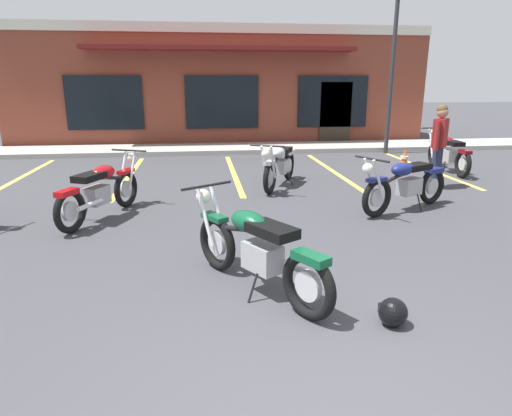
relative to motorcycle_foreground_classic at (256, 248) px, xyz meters
name	(u,v)px	position (x,y,z in m)	size (l,w,h in m)	color
ground_plane	(257,234)	(0.24, 1.74, -0.46)	(80.00, 80.00, 0.00)	#3D3D42
sidewalk_kerb	(225,149)	(0.24, 9.77, -0.39)	(22.00, 1.80, 0.14)	#A8A59E
brick_storefront_building	(218,86)	(0.24, 13.46, 1.49)	(14.12, 6.10, 3.90)	brown
painted_stall_lines	(234,173)	(0.24, 6.17, -0.46)	(9.81, 4.80, 0.01)	#DBCC4C
motorcycle_foreground_classic	(256,248)	(0.00, 0.00, 0.00)	(1.37, 1.86, 0.98)	black
motorcycle_red_sportbike	(280,164)	(1.08, 4.67, 0.00)	(1.20, 1.95, 0.98)	black
motorcycle_black_cruiser	(101,190)	(-2.10, 2.82, 0.00)	(1.13, 1.98, 0.98)	black
motorcycle_silver_naked	(406,184)	(2.85, 2.65, 0.00)	(1.93, 1.23, 0.98)	black
motorcycle_blue_standard	(448,153)	(5.38, 5.72, 0.00)	(0.66, 2.11, 0.98)	black
person_in_shorts_foreground	(439,141)	(4.22, 4.15, 0.49)	(0.48, 0.51, 1.68)	black
helmet_on_pavement	(393,312)	(1.12, -0.85, -0.33)	(0.26, 0.26, 0.26)	black
traffic_cone	(404,160)	(4.43, 6.02, -0.20)	(0.34, 0.34, 0.53)	orange
parking_lot_lamp_post	(396,48)	(5.09, 8.55, 2.58)	(0.24, 0.76, 4.64)	#2D2D33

